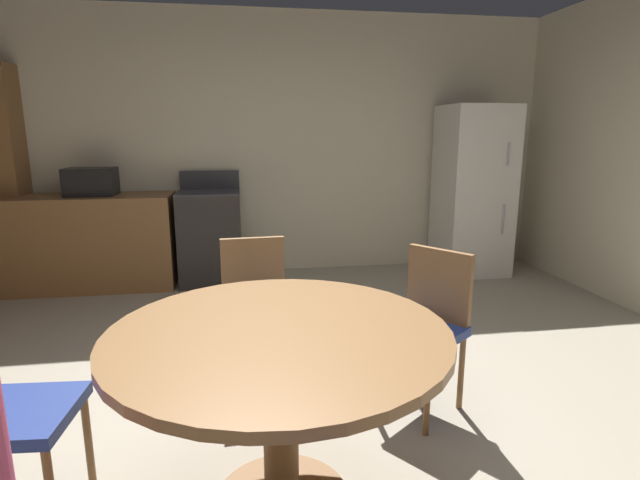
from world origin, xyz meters
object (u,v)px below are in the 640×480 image
at_px(oven_range, 211,236).
at_px(chair_northeast, 426,319).
at_px(refrigerator, 473,191).
at_px(dining_table, 280,366).
at_px(microwave, 91,182).
at_px(chair_north, 255,303).

distance_m(oven_range, chair_northeast, 2.86).
distance_m(refrigerator, dining_table, 3.90).
bearing_deg(oven_range, microwave, -179.81).
xyz_separation_m(oven_range, refrigerator, (2.74, -0.05, 0.41)).
bearing_deg(chair_northeast, refrigerator, -157.30).
height_order(oven_range, dining_table, oven_range).
xyz_separation_m(microwave, chair_north, (1.46, -2.14, -0.53)).
xyz_separation_m(microwave, chair_northeast, (2.36, -2.56, -0.53)).
height_order(dining_table, chair_northeast, chair_northeast).
relative_size(refrigerator, dining_table, 1.35).
height_order(oven_range, microwave, microwave).
xyz_separation_m(refrigerator, chair_northeast, (-1.46, -2.51, -0.38)).
bearing_deg(microwave, dining_table, -64.44).
bearing_deg(microwave, chair_northeast, -47.26).
distance_m(oven_range, microwave, 1.22).
xyz_separation_m(refrigerator, dining_table, (-2.30, -3.14, -0.27)).
relative_size(refrigerator, chair_northeast, 2.02).
xyz_separation_m(microwave, dining_table, (1.52, -3.19, -0.42)).
bearing_deg(oven_range, chair_north, -79.89).
bearing_deg(chair_northeast, oven_range, -100.46).
bearing_deg(dining_table, chair_north, 93.48).
height_order(oven_range, refrigerator, refrigerator).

